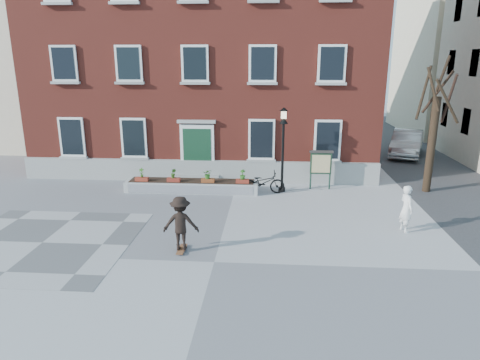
# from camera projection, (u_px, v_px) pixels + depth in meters

# --- Properties ---
(ground) EXTENTS (100.00, 100.00, 0.00)m
(ground) POSITION_uv_depth(u_px,v_px,m) (214.00, 262.00, 13.09)
(ground) COLOR #97979A
(ground) RESTS_ON ground
(checker_patch) EXTENTS (6.00, 6.00, 0.01)m
(checker_patch) POSITION_uv_depth(u_px,v_px,m) (42.00, 243.00, 14.47)
(checker_patch) COLOR #525254
(checker_patch) RESTS_ON ground
(distant_building) EXTENTS (10.00, 12.00, 13.00)m
(distant_building) POSITION_uv_depth(u_px,v_px,m) (8.00, 52.00, 31.79)
(distant_building) COLOR beige
(distant_building) RESTS_ON ground
(bicycle) EXTENTS (2.05, 0.87, 1.05)m
(bicycle) POSITION_uv_depth(u_px,v_px,m) (263.00, 182.00, 19.69)
(bicycle) COLOR black
(bicycle) RESTS_ON ground
(parked_car) EXTENTS (3.38, 5.29, 1.65)m
(parked_car) POSITION_uv_depth(u_px,v_px,m) (407.00, 143.00, 27.40)
(parked_car) COLOR silver
(parked_car) RESTS_ON ground
(bystander) EXTENTS (0.56, 0.71, 1.71)m
(bystander) POSITION_uv_depth(u_px,v_px,m) (406.00, 209.00, 15.24)
(bystander) COLOR white
(bystander) RESTS_ON ground
(brick_building) EXTENTS (18.40, 10.85, 12.60)m
(brick_building) POSITION_uv_depth(u_px,v_px,m) (210.00, 54.00, 24.93)
(brick_building) COLOR maroon
(brick_building) RESTS_ON ground
(planter_assembly) EXTENTS (6.20, 1.12, 1.15)m
(planter_assembly) POSITION_uv_depth(u_px,v_px,m) (192.00, 185.00, 20.04)
(planter_assembly) COLOR #B8B8B3
(planter_assembly) RESTS_ON ground
(bare_tree) EXTENTS (1.83, 1.83, 6.16)m
(bare_tree) POSITION_uv_depth(u_px,v_px,m) (433.00, 132.00, 19.38)
(bare_tree) COLOR #302215
(bare_tree) RESTS_ON ground
(lamp_post) EXTENTS (0.40, 0.40, 3.93)m
(lamp_post) POSITION_uv_depth(u_px,v_px,m) (283.00, 138.00, 19.43)
(lamp_post) COLOR black
(lamp_post) RESTS_ON ground
(notice_board) EXTENTS (1.10, 0.16, 1.87)m
(notice_board) POSITION_uv_depth(u_px,v_px,m) (321.00, 163.00, 20.14)
(notice_board) COLOR #183024
(notice_board) RESTS_ON ground
(skateboarder) EXTENTS (1.19, 0.78, 1.85)m
(skateboarder) POSITION_uv_depth(u_px,v_px,m) (181.00, 223.00, 13.60)
(skateboarder) COLOR brown
(skateboarder) RESTS_ON ground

